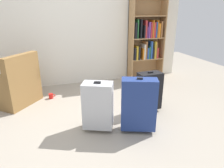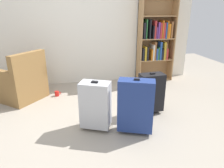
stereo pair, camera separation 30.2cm
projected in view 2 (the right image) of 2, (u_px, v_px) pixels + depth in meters
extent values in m
plane|color=#9E9384|center=(100.00, 124.00, 3.01)|extent=(8.59, 8.59, 0.00)
cube|color=silver|center=(84.00, 23.00, 4.37)|extent=(4.91, 0.10, 2.60)
cube|color=#A87F51|center=(140.00, 39.00, 4.51)|extent=(0.02, 0.30, 1.91)
cube|color=#A87F51|center=(172.00, 38.00, 4.67)|extent=(0.02, 0.30, 1.91)
cube|color=#A87F51|center=(154.00, 38.00, 4.72)|extent=(0.80, 0.02, 1.91)
cube|color=#A87F51|center=(153.00, 79.00, 4.92)|extent=(0.76, 0.28, 0.02)
cube|color=#A87F51|center=(155.00, 59.00, 4.75)|extent=(0.76, 0.28, 0.02)
cube|color=#A87F51|center=(156.00, 39.00, 4.59)|extent=(0.76, 0.28, 0.02)
cube|color=#A87F51|center=(158.00, 16.00, 4.42)|extent=(0.76, 0.28, 0.02)
cube|color=black|center=(142.00, 54.00, 4.61)|extent=(0.04, 0.22, 0.28)
cube|color=gold|center=(145.00, 53.00, 4.59)|extent=(0.04, 0.18, 0.31)
cube|color=black|center=(146.00, 53.00, 4.63)|extent=(0.04, 0.23, 0.30)
cube|color=orange|center=(150.00, 54.00, 4.66)|extent=(0.03, 0.24, 0.25)
cube|color=silver|center=(152.00, 52.00, 4.66)|extent=(0.03, 0.25, 0.34)
cube|color=brown|center=(154.00, 51.00, 4.64)|extent=(0.03, 0.22, 0.40)
cube|color=#264C99|center=(156.00, 54.00, 4.66)|extent=(0.04, 0.19, 0.26)
cube|color=#2D7238|center=(157.00, 53.00, 4.67)|extent=(0.02, 0.19, 0.28)
cube|color=#264C99|center=(160.00, 51.00, 4.65)|extent=(0.04, 0.17, 0.40)
cube|color=black|center=(161.00, 54.00, 4.71)|extent=(0.04, 0.23, 0.24)
cube|color=gold|center=(163.00, 50.00, 4.70)|extent=(0.04, 0.25, 0.39)
cube|color=brown|center=(165.00, 51.00, 4.69)|extent=(0.02, 0.20, 0.37)
cube|color=#B22D2D|center=(165.00, 53.00, 4.74)|extent=(0.03, 0.24, 0.25)
cube|color=black|center=(143.00, 31.00, 4.44)|extent=(0.04, 0.23, 0.34)
cube|color=#2D7238|center=(145.00, 29.00, 4.43)|extent=(0.02, 0.21, 0.41)
cube|color=black|center=(149.00, 29.00, 4.46)|extent=(0.03, 0.24, 0.40)
cube|color=black|center=(152.00, 32.00, 4.47)|extent=(0.02, 0.20, 0.28)
cube|color=#B22D2D|center=(154.00, 30.00, 4.46)|extent=(0.04, 0.18, 0.38)
cube|color=#66337F|center=(156.00, 33.00, 4.49)|extent=(0.02, 0.19, 0.25)
cube|color=#66337F|center=(157.00, 30.00, 4.51)|extent=(0.04, 0.24, 0.35)
cube|color=#B22D2D|center=(159.00, 30.00, 4.52)|extent=(0.04, 0.25, 0.33)
cube|color=orange|center=(161.00, 29.00, 4.52)|extent=(0.02, 0.25, 0.38)
cube|color=#B22D2D|center=(163.00, 31.00, 4.50)|extent=(0.04, 0.17, 0.33)
cube|color=#264C99|center=(164.00, 30.00, 4.54)|extent=(0.03, 0.24, 0.34)
cube|color=orange|center=(167.00, 29.00, 4.51)|extent=(0.02, 0.17, 0.38)
cube|color=orange|center=(167.00, 31.00, 4.56)|extent=(0.04, 0.23, 0.31)
cube|color=brown|center=(170.00, 30.00, 4.55)|extent=(0.04, 0.21, 0.36)
cube|color=olive|center=(21.00, 88.00, 3.82)|extent=(0.99, 0.99, 0.40)
cube|color=tan|center=(19.00, 76.00, 3.73)|extent=(0.77, 0.76, 0.08)
cube|color=olive|center=(28.00, 67.00, 3.53)|extent=(0.54, 0.61, 0.50)
cube|color=olive|center=(32.00, 68.00, 3.96)|extent=(0.60, 0.53, 0.22)
cube|color=olive|center=(3.00, 77.00, 3.46)|extent=(0.60, 0.53, 0.22)
cylinder|color=red|center=(57.00, 94.00, 3.97)|extent=(0.08, 0.08, 0.10)
torus|color=red|center=(60.00, 93.00, 3.98)|extent=(0.06, 0.01, 0.06)
cube|color=navy|center=(136.00, 106.00, 2.68)|extent=(0.50, 0.36, 0.71)
cube|color=black|center=(137.00, 79.00, 2.55)|extent=(0.08, 0.06, 0.02)
cylinder|color=black|center=(123.00, 129.00, 2.83)|extent=(0.06, 0.06, 0.05)
cylinder|color=black|center=(147.00, 132.00, 2.78)|extent=(0.06, 0.06, 0.05)
cube|color=black|center=(151.00, 92.00, 3.23)|extent=(0.39, 0.23, 0.60)
cube|color=black|center=(153.00, 73.00, 3.13)|extent=(0.08, 0.05, 0.02)
cylinder|color=black|center=(142.00, 112.00, 3.31)|extent=(0.05, 0.05, 0.05)
cylinder|color=black|center=(157.00, 110.00, 3.38)|extent=(0.05, 0.05, 0.05)
cube|color=#B7BABF|center=(95.00, 105.00, 2.78)|extent=(0.46, 0.38, 0.64)
cube|color=black|center=(95.00, 82.00, 2.67)|extent=(0.10, 0.08, 0.02)
cylinder|color=black|center=(87.00, 126.00, 2.93)|extent=(0.07, 0.07, 0.05)
cylinder|color=black|center=(106.00, 128.00, 2.87)|extent=(0.07, 0.07, 0.05)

